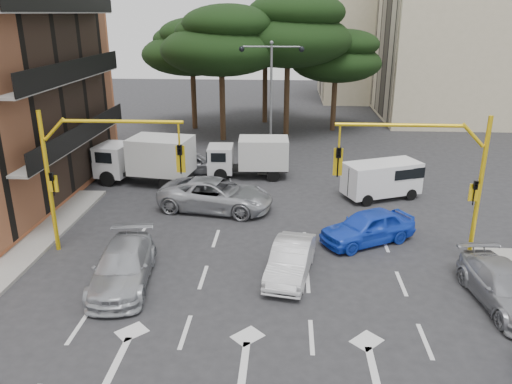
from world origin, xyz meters
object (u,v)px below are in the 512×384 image
(street_lamp_center, at_px, (271,81))
(car_silver_cross_b, at_px, (194,163))
(van_white, at_px, (381,180))
(car_silver_wagon, at_px, (123,266))
(box_truck_a, at_px, (145,160))
(car_blue_compact, at_px, (368,227))
(signal_mast_right, at_px, (435,170))
(car_white_hatch, at_px, (291,260))
(box_truck_b, at_px, (249,158))
(car_silver_cross_a, at_px, (216,195))
(signal_mast_left, at_px, (89,163))
(car_silver_parked, at_px, (505,287))

(street_lamp_center, xyz_separation_m, car_silver_cross_b, (-4.71, -3.00, -4.75))
(street_lamp_center, xyz_separation_m, van_white, (6.27, -6.68, -4.41))
(car_silver_wagon, xyz_separation_m, box_truck_a, (-2.33, 11.64, 0.70))
(car_blue_compact, bearing_deg, signal_mast_right, 23.87)
(car_silver_cross_b, bearing_deg, car_white_hatch, -162.06)
(car_silver_cross_b, distance_m, box_truck_a, 3.29)
(car_silver_wagon, distance_m, box_truck_a, 11.89)
(box_truck_b, bearing_deg, street_lamp_center, -22.11)
(street_lamp_center, bearing_deg, car_silver_wagon, -106.29)
(car_silver_cross_a, distance_m, box_truck_b, 5.72)
(signal_mast_right, height_order, car_silver_cross_b, signal_mast_right)
(van_white, xyz_separation_m, box_truck_a, (-13.47, 1.67, 0.39))
(van_white, bearing_deg, signal_mast_left, -83.59)
(car_blue_compact, height_order, van_white, van_white)
(car_silver_cross_a, distance_m, car_silver_parked, 13.85)
(street_lamp_center, bearing_deg, van_white, -46.83)
(car_blue_compact, relative_size, box_truck_b, 0.87)
(van_white, bearing_deg, box_truck_a, -119.92)
(signal_mast_right, xyz_separation_m, car_silver_cross_a, (-9.27, 5.01, -3.08))
(signal_mast_right, bearing_deg, car_silver_parked, -59.20)
(car_blue_compact, bearing_deg, car_white_hatch, -75.69)
(car_silver_cross_a, bearing_deg, car_silver_cross_b, 30.37)
(signal_mast_right, relative_size, box_truck_a, 1.05)
(car_silver_wagon, relative_size, box_truck_b, 0.99)
(signal_mast_right, distance_m, car_blue_compact, 4.09)
(box_truck_a, bearing_deg, car_silver_wagon, -159.56)
(car_white_hatch, bearing_deg, car_silver_wagon, -160.66)
(car_blue_compact, xyz_separation_m, box_truck_b, (-5.92, 9.00, 0.48))
(car_blue_compact, relative_size, car_silver_cross_b, 1.09)
(box_truck_b, bearing_deg, van_white, -116.29)
(van_white, bearing_deg, signal_mast_right, -18.68)
(car_silver_parked, height_order, box_truck_b, box_truck_b)
(signal_mast_left, height_order, box_truck_a, signal_mast_left)
(signal_mast_right, distance_m, street_lamp_center, 15.65)
(car_blue_compact, distance_m, box_truck_a, 14.06)
(van_white, bearing_deg, car_white_hatch, -51.64)
(street_lamp_center, bearing_deg, box_truck_b, -109.29)
(car_silver_parked, bearing_deg, car_silver_cross_a, 137.67)
(street_lamp_center, xyz_separation_m, car_silver_parked, (8.70, -17.19, -4.76))
(car_silver_wagon, relative_size, box_truck_a, 0.86)
(box_truck_a, bearing_deg, street_lamp_center, -46.02)
(signal_mast_right, xyz_separation_m, car_white_hatch, (-5.46, -1.64, -3.22))
(signal_mast_left, distance_m, car_white_hatch, 8.91)
(car_silver_parked, distance_m, van_white, 10.79)
(car_white_hatch, bearing_deg, signal_mast_left, 178.77)
(car_silver_cross_a, height_order, car_silver_cross_b, car_silver_cross_a)
(street_lamp_center, distance_m, car_silver_wagon, 17.98)
(car_blue_compact, bearing_deg, box_truck_b, -175.89)
(signal_mast_left, xyz_separation_m, car_silver_cross_a, (4.34, 5.01, -3.08))
(box_truck_a, bearing_deg, signal_mast_right, -113.59)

